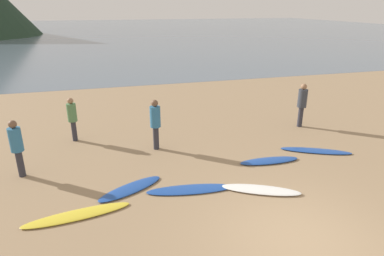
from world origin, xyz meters
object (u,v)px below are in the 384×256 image
person_0 (72,116)px  person_1 (16,144)px  surfboard_2 (190,189)px  person_2 (302,102)px  surfboard_5 (316,151)px  surfboard_1 (131,188)px  surfboard_0 (78,215)px  surfboard_4 (269,161)px  person_3 (155,121)px  surfboard_3 (261,190)px

person_0 → person_1: 2.84m
surfboard_2 → person_2: bearing=40.4°
surfboard_2 → surfboard_5: bearing=22.5°
surfboard_1 → surfboard_0: bearing=-174.1°
person_1 → person_2: person_2 is taller
surfboard_1 → surfboard_4: bearing=-20.6°
surfboard_5 → person_2: bearing=96.0°
person_1 → person_3: bearing=115.8°
surfboard_2 → person_0: (-3.22, 4.64, 0.94)m
surfboard_2 → surfboard_3: 1.93m
surfboard_3 → person_2: person_2 is taller
person_0 → surfboard_5: bearing=31.2°
surfboard_2 → person_3: bearing=105.3°
surfboard_1 → person_3: 2.99m
person_2 → person_3: bearing=-130.7°
surfboard_1 → person_0: (-1.64, 4.15, 0.94)m
person_1 → surfboard_4: bearing=95.3°
surfboard_1 → surfboard_5: bearing=-20.2°
surfboard_1 → person_3: size_ratio=1.10×
surfboard_1 → surfboard_2: (1.58, -0.49, -0.00)m
surfboard_5 → person_3: bearing=-172.0°
surfboard_2 → person_0: bearing=132.5°
surfboard_4 → person_3: 4.05m
surfboard_0 → surfboard_1: 1.63m
surfboard_0 → surfboard_5: (7.84, 1.69, 0.00)m
surfboard_2 → person_2: size_ratio=1.32×
surfboard_5 → surfboard_2: bearing=-138.9°
person_0 → person_2: (9.00, -0.93, 0.10)m
person_1 → surfboard_1: bearing=75.0°
person_2 → surfboard_4: bearing=-93.2°
surfboard_5 → person_3: (-5.30, 1.76, 1.03)m
surfboard_1 → surfboard_3: (3.43, -1.05, 0.01)m
surfboard_4 → surfboard_5: surfboard_4 is taller
surfboard_4 → person_1: person_1 is taller
surfboard_2 → surfboard_4: size_ratio=1.21×
surfboard_0 → person_1: 3.21m
surfboard_4 → person_1: size_ratio=1.13×
surfboard_2 → surfboard_4: 3.12m
person_0 → person_1: bearing=-65.7°
surfboard_0 → surfboard_3: bearing=-9.5°
surfboard_1 → surfboard_2: bearing=-44.5°
surfboard_2 → person_2: 6.95m
person_2 → person_1: bearing=-128.3°
surfboard_2 → person_2: person_2 is taller
surfboard_3 → person_2: size_ratio=1.18×
surfboard_0 → person_3: size_ratio=1.41×
surfboard_0 → person_1: bearing=115.4°
surfboard_1 → surfboard_3: surfboard_3 is taller
surfboard_0 → surfboard_4: bearing=5.9°
surfboard_4 → surfboard_1: bearing=-169.7°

